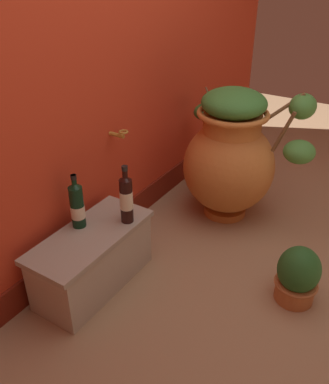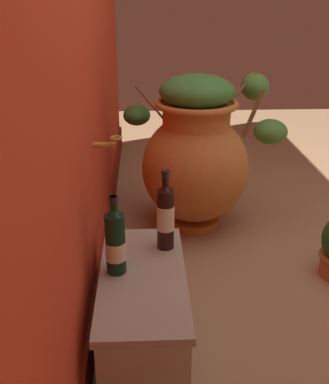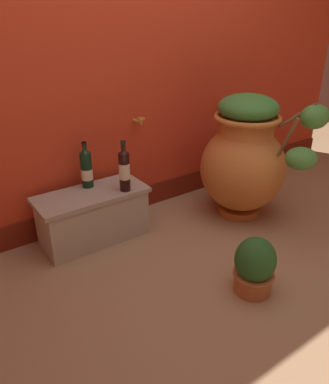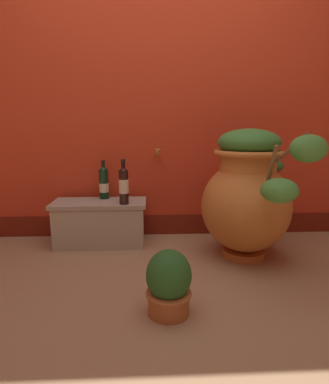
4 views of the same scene
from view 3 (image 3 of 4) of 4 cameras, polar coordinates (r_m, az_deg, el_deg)
name	(u,v)px [view 3 (image 3 of 4)]	position (r m, az deg, el deg)	size (l,w,h in m)	color
ground_plane	(238,283)	(2.21, 11.21, -13.50)	(7.00, 7.00, 0.00)	#9E7A56
back_wall	(123,28)	(2.67, -6.42, 23.67)	(4.40, 0.33, 2.60)	red
terracotta_urn	(245,158)	(2.73, 12.26, 5.16)	(0.70, 0.94, 0.90)	#C17033
stone_ledge	(93,214)	(2.50, -10.89, -3.35)	(0.72, 0.32, 0.34)	#B2A893
wine_bottle_left	(86,168)	(2.47, -11.87, 3.62)	(0.08, 0.08, 0.31)	black
wine_bottle_middle	(124,169)	(2.37, -6.18, 3.54)	(0.07, 0.07, 0.33)	black
potted_shrub	(255,266)	(2.09, 13.63, -11.02)	(0.23, 0.23, 0.33)	#B26638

